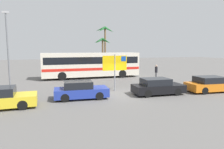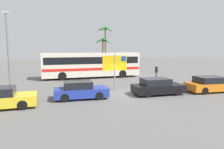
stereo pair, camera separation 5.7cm
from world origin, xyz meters
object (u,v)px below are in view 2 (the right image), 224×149
object	(u,v)px
ferry_sign	(115,64)
bus_front_coach	(92,64)
car_black	(157,87)
pedestrian_near_sign	(156,71)
car_blue	(80,90)
car_orange	(211,84)

from	to	relation	value
ferry_sign	bus_front_coach	bearing A→B (deg)	93.49
car_black	pedestrian_near_sign	world-z (taller)	pedestrian_near_sign
car_blue	pedestrian_near_sign	world-z (taller)	pedestrian_near_sign
bus_front_coach	ferry_sign	bearing A→B (deg)	-87.85
pedestrian_near_sign	bus_front_coach	bearing A→B (deg)	167.45
car_orange	car_black	size ratio (longest dim) A/B	1.08
bus_front_coach	ferry_sign	world-z (taller)	ferry_sign
ferry_sign	pedestrian_near_sign	xyz separation A→B (m)	(6.64, 4.46, -1.26)
ferry_sign	pedestrian_near_sign	size ratio (longest dim) A/B	1.78
ferry_sign	car_blue	size ratio (longest dim) A/B	0.80
car_orange	ferry_sign	bearing A→B (deg)	163.46
ferry_sign	car_orange	size ratio (longest dim) A/B	0.71
car_black	car_blue	size ratio (longest dim) A/B	1.04
bus_front_coach	car_blue	xyz separation A→B (m)	(-3.08, -10.49, -1.15)
car_blue	pedestrian_near_sign	xyz separation A→B (m)	(10.04, 6.46, 0.43)
ferry_sign	car_blue	distance (m)	4.29
bus_front_coach	car_blue	bearing A→B (deg)	-106.37
ferry_sign	car_black	distance (m)	4.10
ferry_sign	car_blue	world-z (taller)	ferry_sign
bus_front_coach	car_blue	size ratio (longest dim) A/B	3.02
car_orange	car_blue	xyz separation A→B (m)	(-11.19, 0.93, -0.00)
car_black	pedestrian_near_sign	size ratio (longest dim) A/B	2.34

